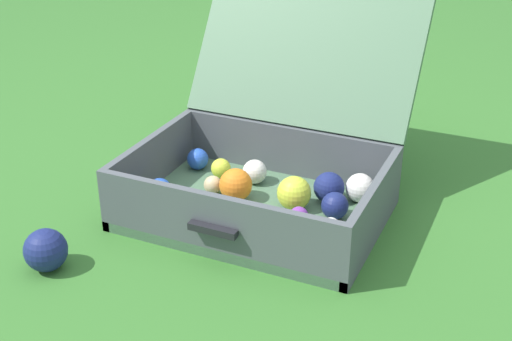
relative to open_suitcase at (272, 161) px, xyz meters
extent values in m
plane|color=#336B28|center=(-0.01, -0.13, -0.11)|extent=(16.00, 16.00, 0.00)
cube|color=#4C7051|center=(-0.01, -0.08, -0.10)|extent=(0.59, 0.42, 0.03)
cube|color=#4C5156|center=(-0.29, -0.08, -0.04)|extent=(0.02, 0.42, 0.15)
cube|color=#4C5156|center=(0.28, -0.08, -0.04)|extent=(0.02, 0.42, 0.15)
cube|color=#4C5156|center=(-0.01, -0.28, -0.04)|extent=(0.55, 0.02, 0.15)
cube|color=#4C5156|center=(-0.01, 0.12, -0.04)|extent=(0.55, 0.02, 0.15)
cube|color=#4C7051|center=(-0.01, 0.24, 0.21)|extent=(0.59, 0.24, 0.36)
cube|color=black|center=(-0.01, -0.30, -0.03)|extent=(0.11, 0.02, 0.02)
sphere|color=#D1B784|center=(-0.13, -0.06, -0.07)|extent=(0.05, 0.05, 0.05)
sphere|color=white|center=(0.20, -0.13, -0.07)|extent=(0.04, 0.04, 0.04)
sphere|color=purple|center=(-0.03, -0.18, -0.06)|extent=(0.07, 0.07, 0.07)
sphere|color=#CCDB38|center=(0.08, -0.05, -0.05)|extent=(0.08, 0.08, 0.08)
sphere|color=#CCDB38|center=(-0.15, 0.03, -0.06)|extent=(0.05, 0.05, 0.05)
sphere|color=navy|center=(0.18, -0.05, -0.06)|extent=(0.06, 0.06, 0.06)
sphere|color=blue|center=(-0.23, 0.04, -0.06)|extent=(0.06, 0.06, 0.06)
sphere|color=white|center=(0.21, 0.05, -0.05)|extent=(0.07, 0.07, 0.07)
sphere|color=orange|center=(-0.07, -0.07, -0.05)|extent=(0.08, 0.08, 0.08)
sphere|color=white|center=(-0.06, 0.03, -0.06)|extent=(0.06, 0.06, 0.06)
sphere|color=blue|center=(0.12, -0.22, -0.07)|extent=(0.05, 0.05, 0.05)
sphere|color=red|center=(0.05, -0.22, -0.06)|extent=(0.07, 0.07, 0.07)
sphere|color=navy|center=(0.14, 0.02, -0.05)|extent=(0.07, 0.07, 0.07)
sphere|color=purple|center=(0.11, -0.11, -0.07)|extent=(0.04, 0.04, 0.04)
sphere|color=#D1B784|center=(0.22, -0.19, -0.06)|extent=(0.06, 0.06, 0.06)
sphere|color=blue|center=(-0.23, -0.15, -0.06)|extent=(0.06, 0.06, 0.06)
sphere|color=navy|center=(-0.32, -0.46, -0.07)|extent=(0.09, 0.09, 0.09)
camera|label=1|loc=(0.58, -1.39, 0.73)|focal=48.78mm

